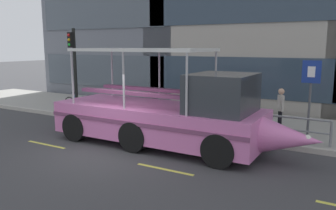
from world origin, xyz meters
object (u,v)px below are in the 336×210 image
Objects in this scene: leaned_bicycle at (77,104)px; duck_tour_boat at (170,115)px; traffic_light_pole at (74,62)px; parking_sign at (311,87)px; pedestrian_near_bow at (281,106)px.

duck_tour_boat is (6.57, -2.26, 0.52)m from leaned_bicycle.
traffic_light_pole is at bearing 161.27° from duck_tour_boat.
traffic_light_pole is 2.32× the size of leaned_bicycle.
parking_sign reaches higher than pedestrian_near_bow.
traffic_light_pole is 7.21m from duck_tour_boat.
pedestrian_near_bow is (9.52, 0.88, 0.63)m from leaned_bicycle.
leaned_bicycle is 6.97m from duck_tour_boat.
parking_sign is 4.85m from duck_tour_boat.
traffic_light_pole is 2.08m from leaned_bicycle.
duck_tour_boat is (6.66, -2.26, -1.55)m from traffic_light_pole.
leaned_bicycle is 0.19× the size of duck_tour_boat.
duck_tour_boat is at bearing -19.01° from leaned_bicycle.
parking_sign is 1.65× the size of pedestrian_near_bow.
parking_sign is at bearing 1.52° from leaned_bicycle.
traffic_light_pole reaches higher than pedestrian_near_bow.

